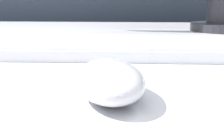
% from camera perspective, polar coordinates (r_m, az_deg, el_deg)
% --- Properties ---
extents(partition_panel, '(5.00, 0.03, 1.09)m').
position_cam_1_polar(partition_panel, '(1.27, 4.81, -0.63)').
color(partition_panel, '#333D4C').
rests_on(partition_panel, ground_plane).
extents(computer_mouse_near, '(0.08, 0.11, 0.03)m').
position_cam_1_polar(computer_mouse_near, '(0.27, -0.42, -1.86)').
color(computer_mouse_near, silver).
rests_on(computer_mouse_near, desk).
extents(keyboard, '(0.40, 0.12, 0.02)m').
position_cam_1_polar(keyboard, '(0.47, 0.17, 4.13)').
color(keyboard, white).
rests_on(keyboard, desk).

